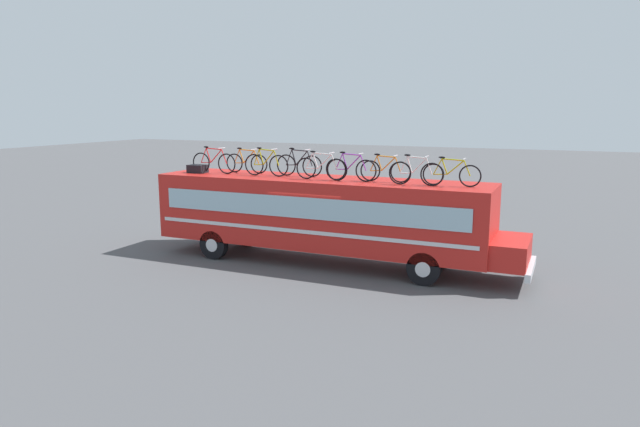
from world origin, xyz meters
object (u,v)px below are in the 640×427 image
(rooftop_bicycle_2, at_px, (246,162))
(rooftop_bicycle_4, at_px, (299,165))
(luggage_bag_1, at_px, (198,169))
(rooftop_bicycle_1, at_px, (214,162))
(rooftop_bicycle_6, at_px, (351,169))
(rooftop_bicycle_9, at_px, (451,174))
(bus, at_px, (324,213))
(rooftop_bicycle_5, at_px, (321,168))
(rooftop_bicycle_7, at_px, (385,170))
(rooftop_bicycle_3, at_px, (266,164))
(rooftop_bicycle_8, at_px, (416,173))

(rooftop_bicycle_2, distance_m, rooftop_bicycle_4, 2.16)
(luggage_bag_1, height_order, rooftop_bicycle_1, rooftop_bicycle_1)
(rooftop_bicycle_6, bearing_deg, rooftop_bicycle_9, 1.42)
(bus, distance_m, rooftop_bicycle_5, 1.59)
(rooftop_bicycle_5, xyz_separation_m, rooftop_bicycle_7, (2.04, 0.34, -0.02))
(luggage_bag_1, relative_size, rooftop_bicycle_5, 0.35)
(rooftop_bicycle_2, relative_size, rooftop_bicycle_6, 0.98)
(rooftop_bicycle_4, height_order, rooftop_bicycle_7, rooftop_bicycle_4)
(rooftop_bicycle_3, relative_size, rooftop_bicycle_8, 1.01)
(rooftop_bicycle_4, bearing_deg, rooftop_bicycle_2, 176.47)
(rooftop_bicycle_8, bearing_deg, rooftop_bicycle_2, 172.77)
(luggage_bag_1, height_order, rooftop_bicycle_3, rooftop_bicycle_3)
(rooftop_bicycle_1, bearing_deg, rooftop_bicycle_6, -0.72)
(rooftop_bicycle_3, distance_m, rooftop_bicycle_9, 6.28)
(bus, height_order, rooftop_bicycle_2, rooftop_bicycle_2)
(rooftop_bicycle_6, height_order, rooftop_bicycle_8, rooftop_bicycle_6)
(luggage_bag_1, bearing_deg, rooftop_bicycle_5, -0.89)
(rooftop_bicycle_2, bearing_deg, rooftop_bicycle_3, -25.38)
(rooftop_bicycle_6, bearing_deg, bus, 167.32)
(rooftop_bicycle_4, bearing_deg, rooftop_bicycle_6, -13.46)
(rooftop_bicycle_2, xyz_separation_m, rooftop_bicycle_6, (4.22, -0.63, 0.01))
(luggage_bag_1, distance_m, rooftop_bicycle_1, 0.69)
(rooftop_bicycle_8, bearing_deg, rooftop_bicycle_5, 178.66)
(rooftop_bicycle_6, bearing_deg, rooftop_bicycle_4, 166.54)
(rooftop_bicycle_1, height_order, rooftop_bicycle_3, rooftop_bicycle_3)
(rooftop_bicycle_5, bearing_deg, rooftop_bicycle_1, 177.67)
(rooftop_bicycle_2, relative_size, rooftop_bicycle_5, 0.94)
(bus, xyz_separation_m, rooftop_bicycle_5, (0.06, -0.34, 1.55))
(rooftop_bicycle_4, relative_size, rooftop_bicycle_8, 1.02)
(rooftop_bicycle_1, distance_m, rooftop_bicycle_7, 6.30)
(rooftop_bicycle_1, height_order, rooftop_bicycle_9, rooftop_bicycle_1)
(rooftop_bicycle_3, relative_size, rooftop_bicycle_6, 0.98)
(rooftop_bicycle_2, relative_size, rooftop_bicycle_8, 1.01)
(bus, relative_size, rooftop_bicycle_8, 7.46)
(rooftop_bicycle_2, xyz_separation_m, rooftop_bicycle_5, (3.25, -0.73, 0.01))
(rooftop_bicycle_4, bearing_deg, rooftop_bicycle_1, -172.28)
(rooftop_bicycle_9, bearing_deg, bus, 177.91)
(luggage_bag_1, xyz_separation_m, rooftop_bicycle_4, (3.80, 0.53, 0.26))
(rooftop_bicycle_1, distance_m, rooftop_bicycle_4, 3.19)
(rooftop_bicycle_3, height_order, rooftop_bicycle_7, rooftop_bicycle_3)
(rooftop_bicycle_2, xyz_separation_m, rooftop_bicycle_3, (1.10, -0.52, 0.03))
(rooftop_bicycle_1, height_order, rooftop_bicycle_6, rooftop_bicycle_1)
(rooftop_bicycle_7, bearing_deg, rooftop_bicycle_9, -4.18)
(rooftop_bicycle_5, height_order, rooftop_bicycle_9, rooftop_bicycle_5)
(rooftop_bicycle_7, xyz_separation_m, rooftop_bicycle_9, (2.09, -0.15, -0.00))
(rooftop_bicycle_5, xyz_separation_m, rooftop_bicycle_9, (4.13, 0.19, -0.02))
(rooftop_bicycle_3, relative_size, rooftop_bicycle_9, 0.97)
(rooftop_bicycle_7, distance_m, rooftop_bicycle_8, 1.16)
(rooftop_bicycle_1, relative_size, rooftop_bicycle_4, 1.05)
(luggage_bag_1, bearing_deg, rooftop_bicycle_4, 7.89)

